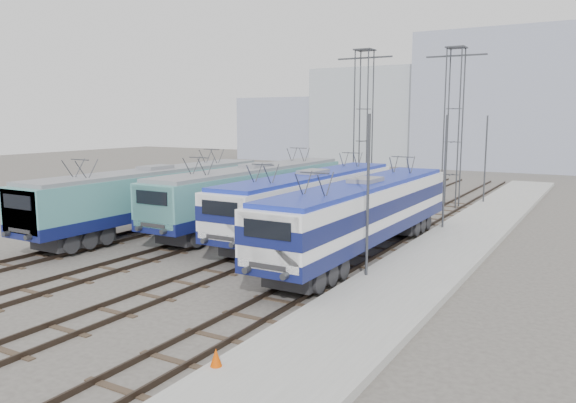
{
  "coord_description": "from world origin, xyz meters",
  "views": [
    {
      "loc": [
        17.25,
        -19.39,
        6.85
      ],
      "look_at": [
        1.89,
        7.0,
        2.27
      ],
      "focal_mm": 35.0,
      "sensor_mm": 36.0,
      "label": 1
    }
  ],
  "objects_px": {
    "mast_mid": "(445,174)",
    "locomotive_center_right": "(312,197)",
    "mast_front": "(368,200)",
    "locomotive_center_left": "(254,190)",
    "locomotive_far_left": "(154,193)",
    "safety_cone": "(216,357)",
    "catenary_tower_west": "(363,120)",
    "locomotive_far_right": "(364,210)",
    "catenary_tower_east": "(453,120)",
    "mast_rear": "(485,161)"
  },
  "relations": [
    {
      "from": "locomotive_center_left",
      "to": "mast_mid",
      "type": "height_order",
      "value": "mast_mid"
    },
    {
      "from": "locomotive_far_right",
      "to": "mast_front",
      "type": "bearing_deg",
      "value": -65.51
    },
    {
      "from": "mast_mid",
      "to": "locomotive_center_right",
      "type": "bearing_deg",
      "value": -142.25
    },
    {
      "from": "locomotive_center_right",
      "to": "safety_cone",
      "type": "bearing_deg",
      "value": -70.08
    },
    {
      "from": "locomotive_center_left",
      "to": "safety_cone",
      "type": "bearing_deg",
      "value": -59.11
    },
    {
      "from": "mast_front",
      "to": "locomotive_center_left",
      "type": "bearing_deg",
      "value": 144.29
    },
    {
      "from": "safety_cone",
      "to": "mast_rear",
      "type": "bearing_deg",
      "value": 89.83
    },
    {
      "from": "mast_mid",
      "to": "safety_cone",
      "type": "height_order",
      "value": "mast_mid"
    },
    {
      "from": "locomotive_center_left",
      "to": "safety_cone",
      "type": "relative_size",
      "value": 37.45
    },
    {
      "from": "locomotive_far_left",
      "to": "locomotive_center_right",
      "type": "distance_m",
      "value": 9.64
    },
    {
      "from": "locomotive_far_right",
      "to": "mast_front",
      "type": "distance_m",
      "value": 4.62
    },
    {
      "from": "catenary_tower_west",
      "to": "mast_mid",
      "type": "relative_size",
      "value": 1.71
    },
    {
      "from": "locomotive_far_right",
      "to": "mast_mid",
      "type": "xyz_separation_m",
      "value": [
        1.85,
        7.94,
        1.18
      ]
    },
    {
      "from": "locomotive_far_right",
      "to": "locomotive_center_left",
      "type": "bearing_deg",
      "value": 157.44
    },
    {
      "from": "locomotive_far_right",
      "to": "catenary_tower_east",
      "type": "bearing_deg",
      "value": 90.8
    },
    {
      "from": "mast_front",
      "to": "locomotive_far_left",
      "type": "bearing_deg",
      "value": 166.72
    },
    {
      "from": "mast_mid",
      "to": "mast_front",
      "type": "bearing_deg",
      "value": -90.0
    },
    {
      "from": "catenary_tower_east",
      "to": "mast_mid",
      "type": "xyz_separation_m",
      "value": [
        2.1,
        -10.0,
        -3.14
      ]
    },
    {
      "from": "locomotive_far_left",
      "to": "mast_front",
      "type": "bearing_deg",
      "value": -13.28
    },
    {
      "from": "mast_front",
      "to": "locomotive_far_right",
      "type": "bearing_deg",
      "value": 114.49
    },
    {
      "from": "catenary_tower_east",
      "to": "mast_rear",
      "type": "bearing_deg",
      "value": 43.6
    },
    {
      "from": "locomotive_center_left",
      "to": "catenary_tower_west",
      "type": "xyz_separation_m",
      "value": [
        2.25,
        12.2,
        4.35
      ]
    },
    {
      "from": "locomotive_far_left",
      "to": "mast_rear",
      "type": "bearing_deg",
      "value": 53.01
    },
    {
      "from": "locomotive_center_right",
      "to": "mast_front",
      "type": "xyz_separation_m",
      "value": [
        6.35,
        -7.08,
        1.22
      ]
    },
    {
      "from": "catenary_tower_west",
      "to": "mast_rear",
      "type": "height_order",
      "value": "catenary_tower_west"
    },
    {
      "from": "locomotive_center_left",
      "to": "safety_cone",
      "type": "xyz_separation_m",
      "value": [
        10.75,
        -17.97,
        -1.75
      ]
    },
    {
      "from": "locomotive_far_left",
      "to": "catenary_tower_west",
      "type": "xyz_separation_m",
      "value": [
        6.75,
        16.38,
        4.35
      ]
    },
    {
      "from": "locomotive_far_right",
      "to": "safety_cone",
      "type": "relative_size",
      "value": 36.83
    },
    {
      "from": "locomotive_center_right",
      "to": "mast_front",
      "type": "height_order",
      "value": "mast_front"
    },
    {
      "from": "catenary_tower_west",
      "to": "mast_front",
      "type": "distance_m",
      "value": 22.0
    },
    {
      "from": "locomotive_center_left",
      "to": "mast_rear",
      "type": "distance_m",
      "value": 19.53
    },
    {
      "from": "locomotive_far_left",
      "to": "mast_mid",
      "type": "bearing_deg",
      "value": 28.63
    },
    {
      "from": "locomotive_center_right",
      "to": "mast_mid",
      "type": "xyz_separation_m",
      "value": [
        6.35,
        4.92,
        1.22
      ]
    },
    {
      "from": "catenary_tower_east",
      "to": "locomotive_center_right",
      "type": "bearing_deg",
      "value": -105.9
    },
    {
      "from": "locomotive_center_right",
      "to": "mast_mid",
      "type": "distance_m",
      "value": 8.12
    },
    {
      "from": "mast_front",
      "to": "catenary_tower_west",
      "type": "bearing_deg",
      "value": 113.27
    },
    {
      "from": "locomotive_far_left",
      "to": "safety_cone",
      "type": "relative_size",
      "value": 37.32
    },
    {
      "from": "catenary_tower_west",
      "to": "locomotive_far_right",
      "type": "bearing_deg",
      "value": -67.05
    },
    {
      "from": "locomotive_center_left",
      "to": "catenary_tower_west",
      "type": "relative_size",
      "value": 1.54
    },
    {
      "from": "locomotive_far_right",
      "to": "mast_rear",
      "type": "bearing_deg",
      "value": 84.7
    },
    {
      "from": "locomotive_far_right",
      "to": "catenary_tower_east",
      "type": "distance_m",
      "value": 18.45
    },
    {
      "from": "locomotive_far_right",
      "to": "mast_front",
      "type": "relative_size",
      "value": 2.59
    },
    {
      "from": "locomotive_far_right",
      "to": "catenary_tower_west",
      "type": "height_order",
      "value": "catenary_tower_west"
    },
    {
      "from": "locomotive_center_left",
      "to": "mast_front",
      "type": "relative_size",
      "value": 2.64
    },
    {
      "from": "mast_front",
      "to": "mast_mid",
      "type": "xyz_separation_m",
      "value": [
        0.0,
        12.0,
        0.0
      ]
    },
    {
      "from": "catenary_tower_east",
      "to": "mast_mid",
      "type": "bearing_deg",
      "value": -78.14
    },
    {
      "from": "locomotive_far_right",
      "to": "safety_cone",
      "type": "distance_m",
      "value": 14.44
    },
    {
      "from": "catenary_tower_east",
      "to": "mast_rear",
      "type": "distance_m",
      "value": 4.28
    },
    {
      "from": "locomotive_far_left",
      "to": "mast_rear",
      "type": "relative_size",
      "value": 2.63
    },
    {
      "from": "catenary_tower_east",
      "to": "mast_rear",
      "type": "xyz_separation_m",
      "value": [
        2.1,
        2.0,
        -3.14
      ]
    }
  ]
}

